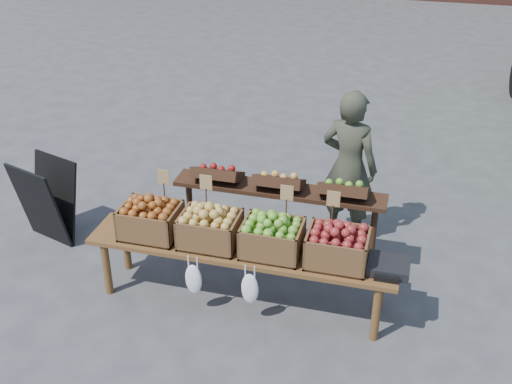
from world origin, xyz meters
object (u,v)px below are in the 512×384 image
(vendor, at_px, (349,167))
(crate_red_apples, at_px, (272,239))
(crate_russet_pears, at_px, (210,229))
(crate_golden_apples, at_px, (151,221))
(chalkboard_sign, at_px, (47,201))
(weighing_scale, at_px, (389,266))
(display_bench, at_px, (241,275))
(back_table, at_px, (279,214))
(crate_green_apples, at_px, (337,248))

(vendor, distance_m, crate_red_apples, 1.40)
(crate_russet_pears, xyz_separation_m, crate_red_apples, (0.55, 0.00, 0.00))
(crate_golden_apples, bearing_deg, chalkboard_sign, 160.58)
(weighing_scale, bearing_deg, crate_golden_apples, 180.00)
(crate_golden_apples, distance_m, weighing_scale, 2.08)
(vendor, relative_size, display_bench, 0.59)
(crate_golden_apples, bearing_deg, vendor, 40.18)
(back_table, distance_m, crate_golden_apples, 1.24)
(chalkboard_sign, distance_m, display_bench, 2.24)
(back_table, bearing_deg, weighing_scale, -33.52)
(vendor, height_order, crate_red_apples, vendor)
(back_table, xyz_separation_m, crate_red_apples, (0.11, -0.72, 0.19))
(display_bench, bearing_deg, vendor, 60.86)
(vendor, bearing_deg, crate_red_apples, 86.72)
(back_table, xyz_separation_m, weighing_scale, (1.09, -0.72, 0.09))
(back_table, relative_size, weighing_scale, 6.18)
(vendor, relative_size, chalkboard_sign, 1.81)
(display_bench, relative_size, weighing_scale, 7.94)
(crate_golden_apples, xyz_separation_m, crate_red_apples, (1.10, 0.00, 0.00))
(vendor, distance_m, back_table, 0.87)
(back_table, height_order, crate_golden_apples, back_table)
(chalkboard_sign, bearing_deg, crate_golden_apples, -1.41)
(chalkboard_sign, bearing_deg, vendor, 34.06)
(weighing_scale, bearing_deg, crate_red_apples, 180.00)
(back_table, distance_m, weighing_scale, 1.31)
(crate_golden_apples, xyz_separation_m, crate_green_apples, (1.65, 0.00, 0.00))
(chalkboard_sign, distance_m, crate_green_apples, 3.06)
(weighing_scale, bearing_deg, vendor, 111.40)
(vendor, distance_m, crate_green_apples, 1.32)
(crate_red_apples, bearing_deg, display_bench, 180.00)
(crate_red_apples, xyz_separation_m, weighing_scale, (0.97, 0.00, -0.10))
(crate_red_apples, distance_m, crate_green_apples, 0.55)
(crate_russet_pears, xyz_separation_m, weighing_scale, (1.52, 0.00, -0.10))
(weighing_scale, bearing_deg, back_table, 146.48)
(crate_russet_pears, height_order, weighing_scale, crate_russet_pears)
(crate_russet_pears, height_order, crate_green_apples, same)
(chalkboard_sign, bearing_deg, weighing_scale, 10.08)
(crate_golden_apples, relative_size, crate_red_apples, 1.00)
(back_table, distance_m, crate_russet_pears, 0.86)
(vendor, bearing_deg, chalkboard_sign, 31.99)
(display_bench, xyz_separation_m, crate_golden_apples, (-0.82, 0.00, 0.42))
(vendor, xyz_separation_m, crate_russet_pears, (-1.01, -1.32, -0.09))
(back_table, relative_size, crate_golden_apples, 4.20)
(chalkboard_sign, relative_size, back_table, 0.42)
(weighing_scale, bearing_deg, crate_green_apples, 180.00)
(chalkboard_sign, relative_size, crate_green_apples, 1.77)
(crate_russet_pears, distance_m, crate_green_apples, 1.10)
(vendor, relative_size, crate_golden_apples, 3.20)
(crate_green_apples, distance_m, weighing_scale, 0.44)
(crate_red_apples, bearing_deg, crate_golden_apples, 180.00)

